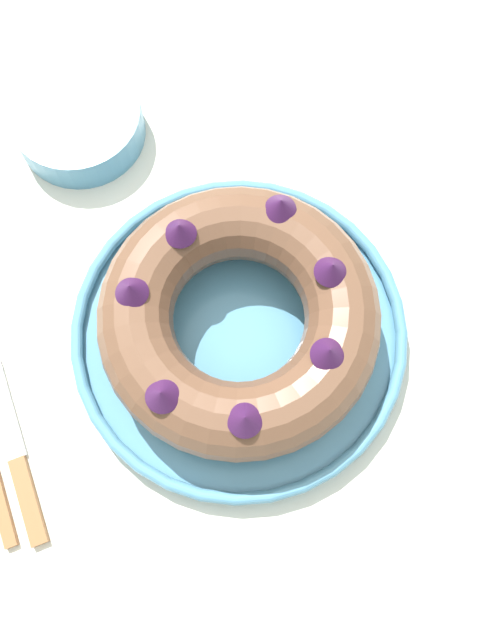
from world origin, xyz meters
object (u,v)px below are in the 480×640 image
at_px(serving_dish, 240,334).
at_px(cake_knife, 18,462).
at_px(side_bowl, 79,123).
at_px(bundt_cake, 240,320).

relative_size(serving_dish, cake_knife, 1.81).
bearing_deg(serving_dish, side_bowl, 105.17).
bearing_deg(cake_knife, side_bowl, 69.15).
xyz_separation_m(bundt_cake, cake_knife, (-0.24, -0.04, -0.06)).
bearing_deg(side_bowl, serving_dish, -74.83).
bearing_deg(side_bowl, cake_knife, -116.69).
bearing_deg(side_bowl, bundt_cake, -74.84).
xyz_separation_m(cake_knife, side_bowl, (0.17, 0.33, 0.02)).
distance_m(bundt_cake, side_bowl, 0.30).
distance_m(cake_knife, side_bowl, 0.37).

